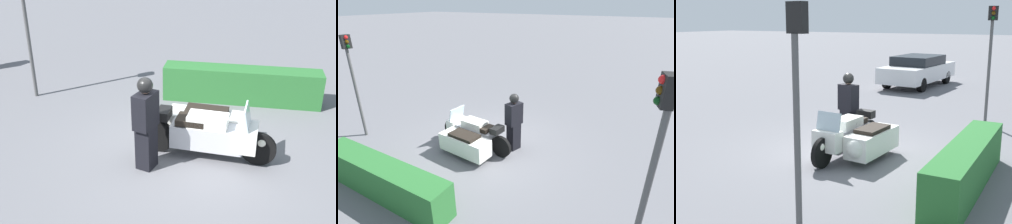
# 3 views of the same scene
# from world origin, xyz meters

# --- Properties ---
(ground_plane) EXTENTS (160.00, 160.00, 0.00)m
(ground_plane) POSITION_xyz_m (0.00, 0.00, 0.00)
(ground_plane) COLOR slate
(police_motorcycle) EXTENTS (2.59, 1.32, 1.16)m
(police_motorcycle) POSITION_xyz_m (0.49, 0.41, 0.47)
(police_motorcycle) COLOR black
(police_motorcycle) RESTS_ON ground
(officer_rider) EXTENTS (0.42, 0.54, 1.76)m
(officer_rider) POSITION_xyz_m (-0.63, -0.41, 0.93)
(officer_rider) COLOR black
(officer_rider) RESTS_ON ground
(hedge_bush_curbside) EXTENTS (3.81, 0.63, 0.85)m
(hedge_bush_curbside) POSITION_xyz_m (0.99, 2.94, 0.43)
(hedge_bush_curbside) COLOR #28662D
(hedge_bush_curbside) RESTS_ON ground
(traffic_light_near) EXTENTS (0.23, 0.27, 3.29)m
(traffic_light_near) POSITION_xyz_m (4.08, 1.35, 2.17)
(traffic_light_near) COLOR #4C4C4C
(traffic_light_near) RESTS_ON ground
(traffic_light_far) EXTENTS (0.22, 0.29, 3.43)m
(traffic_light_far) POSITION_xyz_m (-4.15, 2.33, 2.26)
(traffic_light_far) COLOR #4C4C4C
(traffic_light_far) RESTS_ON ground
(parked_car_background) EXTENTS (4.92, 2.29, 1.42)m
(parked_car_background) POSITION_xyz_m (-10.29, -1.90, 0.76)
(parked_car_background) COLOR silver
(parked_car_background) RESTS_ON ground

